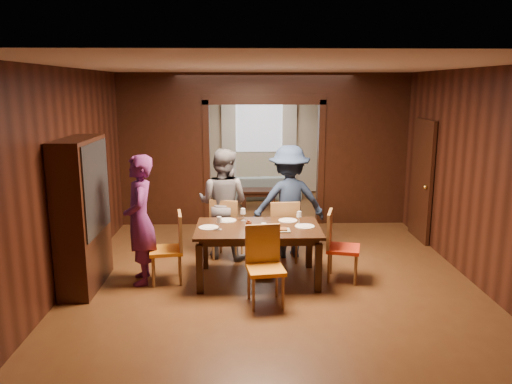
{
  "coord_description": "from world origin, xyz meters",
  "views": [
    {
      "loc": [
        -0.41,
        -7.92,
        2.66
      ],
      "look_at": [
        -0.21,
        -0.4,
        1.05
      ],
      "focal_mm": 35.0,
      "sensor_mm": 36.0,
      "label": 1
    }
  ],
  "objects_px": {
    "dining_table": "(258,253)",
    "chair_far_l": "(228,228)",
    "person_purple": "(140,220)",
    "person_grey": "(223,204)",
    "hutch": "(82,214)",
    "sofa": "(260,186)",
    "chair_left": "(166,248)",
    "chair_far_r": "(283,230)",
    "chair_near": "(266,267)",
    "chair_right": "(343,246)",
    "coffee_table": "(258,198)",
    "person_navy": "(289,202)"
  },
  "relations": [
    {
      "from": "person_navy",
      "to": "sofa",
      "type": "relative_size",
      "value": 0.92
    },
    {
      "from": "sofa",
      "to": "chair_far_r",
      "type": "bearing_deg",
      "value": 87.92
    },
    {
      "from": "sofa",
      "to": "chair_far_r",
      "type": "relative_size",
      "value": 1.97
    },
    {
      "from": "chair_near",
      "to": "hutch",
      "type": "height_order",
      "value": "hutch"
    },
    {
      "from": "sofa",
      "to": "chair_near",
      "type": "distance_m",
      "value": 6.01
    },
    {
      "from": "person_purple",
      "to": "hutch",
      "type": "height_order",
      "value": "hutch"
    },
    {
      "from": "person_grey",
      "to": "chair_right",
      "type": "relative_size",
      "value": 1.78
    },
    {
      "from": "dining_table",
      "to": "hutch",
      "type": "bearing_deg",
      "value": -176.1
    },
    {
      "from": "chair_right",
      "to": "dining_table",
      "type": "bearing_deg",
      "value": 102.82
    },
    {
      "from": "coffee_table",
      "to": "chair_far_l",
      "type": "xyz_separation_m",
      "value": [
        -0.58,
        -3.33,
        0.28
      ]
    },
    {
      "from": "chair_right",
      "to": "chair_left",
      "type": "bearing_deg",
      "value": 104.98
    },
    {
      "from": "coffee_table",
      "to": "person_purple",
      "type": "bearing_deg",
      "value": -112.05
    },
    {
      "from": "person_navy",
      "to": "chair_left",
      "type": "distance_m",
      "value": 2.1
    },
    {
      "from": "person_purple",
      "to": "chair_right",
      "type": "relative_size",
      "value": 1.82
    },
    {
      "from": "chair_left",
      "to": "chair_far_r",
      "type": "xyz_separation_m",
      "value": [
        1.67,
        0.83,
        0.0
      ]
    },
    {
      "from": "person_purple",
      "to": "sofa",
      "type": "height_order",
      "value": "person_purple"
    },
    {
      "from": "person_purple",
      "to": "chair_far_r",
      "type": "xyz_separation_m",
      "value": [
        2.01,
        0.82,
        -0.4
      ]
    },
    {
      "from": "person_grey",
      "to": "chair_far_l",
      "type": "height_order",
      "value": "person_grey"
    },
    {
      "from": "chair_far_r",
      "to": "person_grey",
      "type": "bearing_deg",
      "value": -15.66
    },
    {
      "from": "chair_left",
      "to": "chair_far_l",
      "type": "distance_m",
      "value": 1.27
    },
    {
      "from": "person_purple",
      "to": "dining_table",
      "type": "bearing_deg",
      "value": 80.99
    },
    {
      "from": "person_purple",
      "to": "person_grey",
      "type": "bearing_deg",
      "value": 122.43
    },
    {
      "from": "sofa",
      "to": "hutch",
      "type": "height_order",
      "value": "hutch"
    },
    {
      "from": "chair_far_l",
      "to": "hutch",
      "type": "relative_size",
      "value": 0.48
    },
    {
      "from": "chair_near",
      "to": "hutch",
      "type": "relative_size",
      "value": 0.48
    },
    {
      "from": "person_grey",
      "to": "dining_table",
      "type": "relative_size",
      "value": 1.01
    },
    {
      "from": "dining_table",
      "to": "hutch",
      "type": "relative_size",
      "value": 0.85
    },
    {
      "from": "person_grey",
      "to": "sofa",
      "type": "relative_size",
      "value": 0.9
    },
    {
      "from": "coffee_table",
      "to": "person_grey",
      "type": "bearing_deg",
      "value": -101.24
    },
    {
      "from": "chair_far_l",
      "to": "chair_near",
      "type": "relative_size",
      "value": 1.0
    },
    {
      "from": "chair_far_r",
      "to": "hutch",
      "type": "relative_size",
      "value": 0.48
    },
    {
      "from": "person_grey",
      "to": "chair_right",
      "type": "distance_m",
      "value": 2.01
    },
    {
      "from": "dining_table",
      "to": "chair_left",
      "type": "distance_m",
      "value": 1.27
    },
    {
      "from": "chair_far_r",
      "to": "chair_near",
      "type": "relative_size",
      "value": 1.0
    },
    {
      "from": "sofa",
      "to": "coffee_table",
      "type": "height_order",
      "value": "sofa"
    },
    {
      "from": "person_navy",
      "to": "chair_far_r",
      "type": "xyz_separation_m",
      "value": [
        -0.11,
        -0.22,
        -0.4
      ]
    },
    {
      "from": "person_grey",
      "to": "chair_left",
      "type": "bearing_deg",
      "value": 74.2
    },
    {
      "from": "person_grey",
      "to": "chair_near",
      "type": "height_order",
      "value": "person_grey"
    },
    {
      "from": "person_purple",
      "to": "chair_left",
      "type": "distance_m",
      "value": 0.52
    },
    {
      "from": "person_purple",
      "to": "chair_far_l",
      "type": "distance_m",
      "value": 1.55
    },
    {
      "from": "coffee_table",
      "to": "chair_right",
      "type": "relative_size",
      "value": 0.82
    },
    {
      "from": "person_grey",
      "to": "chair_far_r",
      "type": "relative_size",
      "value": 1.78
    },
    {
      "from": "person_navy",
      "to": "coffee_table",
      "type": "distance_m",
      "value": 3.34
    },
    {
      "from": "dining_table",
      "to": "hutch",
      "type": "height_order",
      "value": "hutch"
    },
    {
      "from": "chair_right",
      "to": "hutch",
      "type": "xyz_separation_m",
      "value": [
        -3.51,
        -0.12,
        0.52
      ]
    },
    {
      "from": "chair_near",
      "to": "hutch",
      "type": "distance_m",
      "value": 2.53
    },
    {
      "from": "person_navy",
      "to": "chair_far_l",
      "type": "bearing_deg",
      "value": -1.98
    },
    {
      "from": "chair_far_r",
      "to": "sofa",
      "type": "bearing_deg",
      "value": -91.59
    },
    {
      "from": "person_grey",
      "to": "dining_table",
      "type": "bearing_deg",
      "value": 138.6
    },
    {
      "from": "dining_table",
      "to": "chair_far_l",
      "type": "xyz_separation_m",
      "value": [
        -0.45,
        0.92,
        0.1
      ]
    }
  ]
}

